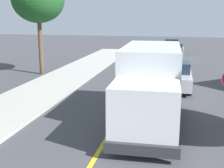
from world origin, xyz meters
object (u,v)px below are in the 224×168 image
object	(u,v)px
parked_car_far	(174,52)
parked_car_mid	(173,60)
parked_car_furthest	(172,46)
parked_car_near	(176,76)
box_truck	(150,81)

from	to	relation	value
parked_car_far	parked_car_mid	bearing A→B (deg)	-90.12
parked_car_furthest	parked_car_far	bearing A→B (deg)	-86.23
parked_car_near	parked_car_mid	distance (m)	7.04
parked_car_far	parked_car_near	bearing A→B (deg)	-88.44
box_truck	parked_car_furthest	distance (m)	24.56
parked_car_mid	parked_car_furthest	xyz separation A→B (m)	(-0.36, 11.31, 0.00)
box_truck	parked_car_far	xyz separation A→B (m)	(0.72, 18.94, -0.97)
parked_car_near	parked_car_mid	xyz separation A→B (m)	(-0.36, 7.03, 0.00)
parked_car_mid	box_truck	bearing A→B (deg)	-93.05
box_truck	parked_car_far	distance (m)	18.98
box_truck	parked_car_near	bearing A→B (deg)	80.26
box_truck	parked_car_furthest	bearing A→B (deg)	89.19
parked_car_near	parked_car_furthest	bearing A→B (deg)	92.24
parked_car_near	parked_car_furthest	world-z (taller)	same
box_truck	parked_car_mid	bearing A→B (deg)	86.95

